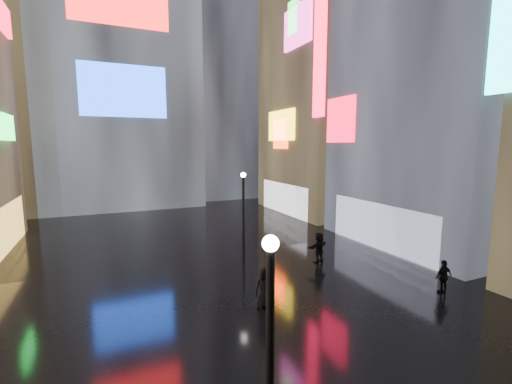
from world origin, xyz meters
TOP-DOWN VIEW (x-y plane):
  - ground at (0.00, 20.00)m, footprint 140.00×140.00m
  - building_right_mid at (15.98, 17.01)m, footprint 10.28×13.70m
  - building_right_far at (15.98, 30.00)m, footprint 10.28×12.00m
  - tower_main at (-3.00, 43.97)m, footprint 16.00×14.20m
  - tower_flank_right at (9.00, 46.00)m, footprint 12.00×12.00m
  - lamp_near at (-2.61, 5.53)m, footprint 0.30×0.30m
  - lamp_far at (2.16, 18.64)m, footprint 0.30×0.30m
  - pedestrian_3 at (8.79, 10.57)m, footprint 0.93×0.43m
  - pedestrian_4 at (0.68, 12.65)m, footprint 0.91×0.65m
  - pedestrian_5 at (5.95, 16.39)m, footprint 1.72×1.01m
  - umbrella_2 at (0.68, 12.65)m, footprint 1.04×1.05m

SIDE VIEW (x-z plane):
  - ground at x=0.00m, z-range 0.00..0.00m
  - pedestrian_3 at x=8.79m, z-range 0.00..1.55m
  - pedestrian_4 at x=0.68m, z-range 0.00..1.72m
  - pedestrian_5 at x=5.95m, z-range 0.00..1.77m
  - umbrella_2 at x=0.68m, z-range 1.72..2.52m
  - lamp_near at x=-2.61m, z-range 0.34..5.54m
  - lamp_far at x=2.16m, z-range 0.34..5.54m
  - building_right_far at x=15.98m, z-range -0.02..27.98m
  - building_right_mid at x=15.98m, z-range -0.01..29.99m
  - tower_flank_right at x=9.00m, z-range 0.00..34.00m
  - tower_main at x=-3.00m, z-range 0.01..42.01m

